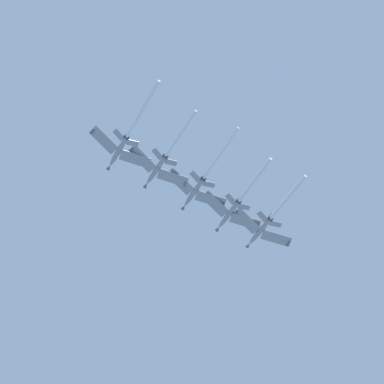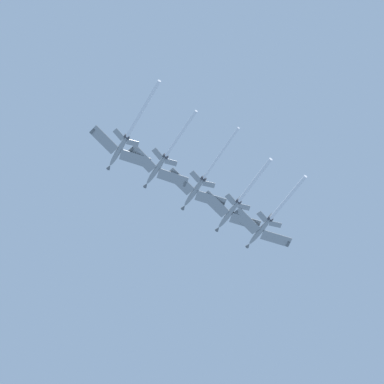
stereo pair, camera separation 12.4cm
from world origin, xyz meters
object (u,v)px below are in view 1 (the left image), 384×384
object	(u,v)px
jet_far_left	(125,139)
jet_inner_right	(236,205)
jet_centre	(199,185)
jet_far_right	(268,222)
jet_inner_left	(162,162)

from	to	relation	value
jet_far_left	jet_inner_right	world-z (taller)	jet_inner_right
jet_centre	jet_far_right	xyz separation A→B (m)	(-2.03, -23.04, -1.23)
jet_far_left	jet_inner_left	world-z (taller)	jet_far_left
jet_inner_left	jet_centre	size ratio (longest dim) A/B	0.93
jet_far_left	jet_inner_right	bearing A→B (deg)	-91.88
jet_inner_right	jet_far_right	bearing A→B (deg)	-95.11
jet_inner_left	jet_inner_right	world-z (taller)	jet_inner_right
jet_centre	jet_far_right	size ratio (longest dim) A/B	1.06
jet_far_left	jet_centre	world-z (taller)	jet_centre
jet_far_left	jet_inner_left	xyz separation A→B (m)	(-0.01, -12.37, 0.45)
jet_inner_left	jet_inner_right	size ratio (longest dim) A/B	1.01
jet_inner_right	jet_far_right	xyz separation A→B (m)	(-0.95, -10.63, -0.72)
jet_centre	jet_inner_right	xyz separation A→B (m)	(-1.08, -12.41, -0.51)
jet_centre	jet_far_right	bearing A→B (deg)	-95.03
jet_inner_left	jet_inner_right	xyz separation A→B (m)	(-1.22, -25.35, -0.01)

